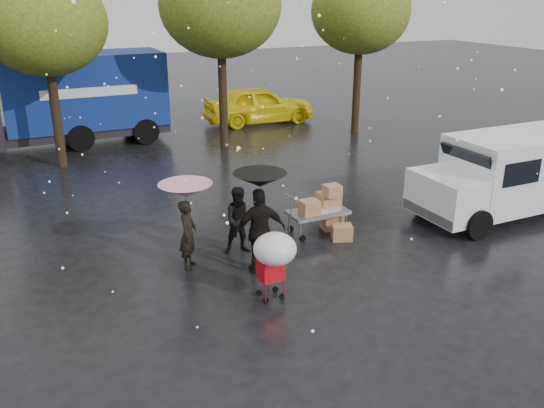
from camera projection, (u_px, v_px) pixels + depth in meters
name	position (u px, v px, depth m)	size (l,w,h in m)	color
ground	(280.00, 264.00, 12.95)	(90.00, 90.00, 0.00)	black
person_pink	(188.00, 234.00, 12.56)	(0.57, 0.37, 1.56)	black
person_middle	(240.00, 220.00, 13.25)	(0.78, 0.61, 1.60)	black
person_black	(260.00, 231.00, 12.28)	(1.12, 0.47, 1.91)	black
umbrella_pink	(186.00, 190.00, 12.20)	(1.17, 1.17, 1.95)	#4C4C4C
umbrella_black	(260.00, 180.00, 11.87)	(1.13, 1.13, 2.26)	#4C4C4C
vendor_cart	(321.00, 205.00, 14.39)	(1.52, 0.80, 1.27)	slate
shopping_cart	(274.00, 252.00, 11.04)	(0.84, 0.84, 1.46)	red
white_van	(507.00, 174.00, 15.38)	(4.91, 2.18, 2.20)	white
blue_truck	(64.00, 100.00, 22.16)	(8.30, 2.60, 3.50)	navy
box_ground_near	(332.00, 220.00, 14.77)	(0.51, 0.41, 0.46)	#9C6344
box_ground_far	(342.00, 232.00, 14.14)	(0.49, 0.38, 0.38)	#9C6344
yellow_taxi	(259.00, 105.00, 26.16)	(2.00, 4.96, 1.69)	yellow
tree_row	(138.00, 13.00, 19.44)	(21.60, 4.40, 7.12)	black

